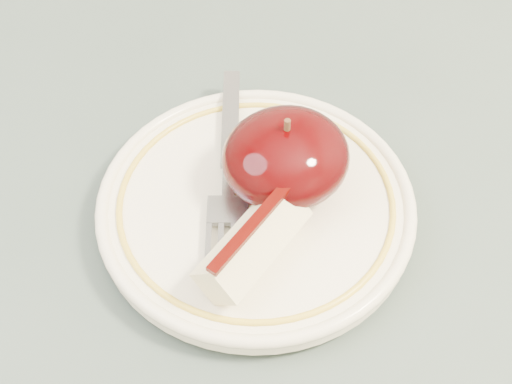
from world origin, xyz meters
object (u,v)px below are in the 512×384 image
plate (256,205)px  apple_half (286,157)px  table (299,302)px  fork (229,168)px

plate → apple_half: bearing=10.4°
table → fork: 0.13m
table → plate: (-0.02, 0.03, 0.10)m
apple_half → plate: bearing=-169.6°
table → fork: size_ratio=5.37×
apple_half → fork: 0.04m
plate → fork: fork is taller
table → apple_half: 0.14m
table → plate: bearing=125.6°
table → plate: plate is taller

